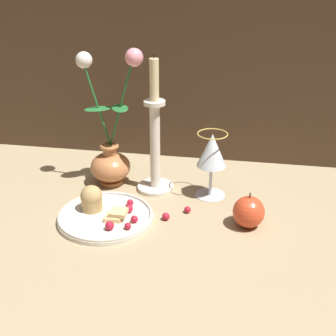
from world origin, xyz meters
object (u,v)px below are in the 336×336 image
plate_with_pastries (103,213)px  candlestick (155,145)px  wine_glass (212,153)px  vase (111,151)px  apple_beside_vase (249,212)px

plate_with_pastries → candlestick: bearing=61.2°
wine_glass → candlestick: 0.14m
candlestick → plate_with_pastries: bearing=-118.8°
plate_with_pastries → candlestick: candlestick is taller
vase → wine_glass: (0.26, -0.02, 0.02)m
candlestick → apple_beside_vase: (0.24, -0.14, -0.09)m
wine_glass → plate_with_pastries: bearing=-146.4°
candlestick → apple_beside_vase: bearing=-30.0°
vase → plate_with_pastries: 0.19m
plate_with_pastries → apple_beside_vase: size_ratio=2.62×
vase → apple_beside_vase: vase is taller
apple_beside_vase → wine_glass: bearing=126.8°
wine_glass → candlestick: (-0.14, 0.01, 0.01)m
candlestick → vase: bearing=173.4°
candlestick → apple_beside_vase: size_ratio=4.15×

